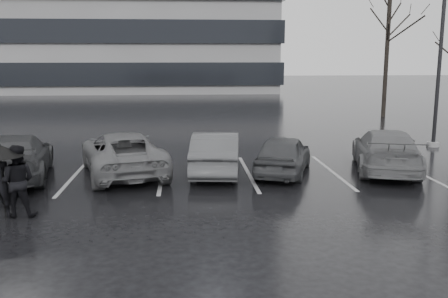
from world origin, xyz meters
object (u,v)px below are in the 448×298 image
tree_north (387,48)px  lamp_post (441,48)px  car_west_b (123,153)px  car_main (283,154)px  car_west_c (16,157)px  car_west_a (216,153)px  car_east (386,150)px  pedestrian_right (17,181)px

tree_north → lamp_post: bearing=-101.0°
car_west_b → car_main: bearing=161.2°
car_west_c → car_main: bearing=169.9°
car_main → car_west_a: size_ratio=0.90×
car_west_a → car_west_c: size_ratio=0.86×
car_west_c → car_east: 11.88m
pedestrian_right → car_east: bearing=-159.8°
pedestrian_right → tree_north: (16.44, 18.45, 3.38)m
car_west_a → tree_north: 18.76m
lamp_post → car_main: bearing=-149.4°
car_west_b → car_west_c: bearing=-8.6°
car_west_b → pedestrian_right: 4.60m
car_main → tree_north: 17.70m
tree_north → car_west_a: bearing=-128.4°
car_main → car_east: car_east is taller
car_main → tree_north: tree_north is taller
car_west_a → tree_north: size_ratio=0.49×
car_west_c → car_east: car_west_c is taller
car_main → tree_north: size_ratio=0.44×
pedestrian_right → car_west_a: bearing=-141.2°
car_west_b → lamp_post: size_ratio=0.56×
car_main → car_east: 3.47m
pedestrian_right → car_main: bearing=-152.1°
car_main → pedestrian_right: 8.11m
tree_north → pedestrian_right: bearing=-131.7°
car_east → pedestrian_right: 11.33m
car_west_b → car_east: car_east is taller
car_main → car_west_a: car_west_a is taller
pedestrian_right → tree_north: tree_north is taller
car_main → lamp_post: bearing=-129.8°
pedestrian_right → lamp_post: lamp_post is taller
lamp_post → tree_north: lamp_post is taller
car_west_a → car_west_c: (-6.24, -0.24, 0.01)m
tree_north → car_east: bearing=-111.8°
car_west_c → lamp_post: 16.62m
car_west_b → car_west_c: 3.25m
car_east → car_west_a: bearing=14.3°
car_main → car_west_b: 5.19m
lamp_post → car_west_b: bearing=-162.3°
car_west_c → tree_north: bearing=-150.6°
pedestrian_right → lamp_post: bearing=-150.7°
car_west_b → car_west_c: size_ratio=1.03×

